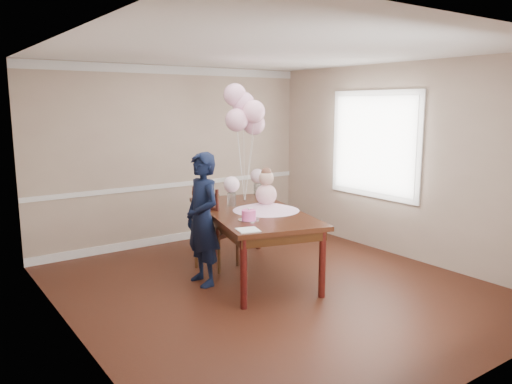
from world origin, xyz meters
name	(u,v)px	position (x,y,z in m)	size (l,w,h in m)	color
floor	(273,287)	(0.00, 0.00, 0.00)	(4.50, 5.00, 0.00)	black
ceiling	(275,51)	(0.00, 0.00, 2.70)	(4.50, 5.00, 0.02)	white
wall_back	(175,156)	(0.00, 2.50, 1.35)	(4.50, 0.02, 2.70)	tan
wall_front	(482,213)	(0.00, -2.50, 1.35)	(4.50, 0.02, 2.70)	tan
wall_left	(70,195)	(-2.25, 0.00, 1.35)	(0.02, 5.00, 2.70)	tan
wall_right	(402,161)	(2.25, 0.00, 1.35)	(0.02, 5.00, 2.70)	tan
chair_rail_trim	(176,185)	(0.00, 2.49, 0.90)	(4.50, 0.02, 0.07)	white
crown_molding	(173,70)	(0.00, 2.49, 2.63)	(4.50, 0.02, 0.12)	silver
baseboard_trim	(178,237)	(0.00, 2.49, 0.06)	(4.50, 0.02, 0.12)	white
window_frame	(374,144)	(2.23, 0.50, 1.55)	(0.02, 1.66, 1.56)	white
window_blinds	(373,145)	(2.21, 0.50, 1.55)	(0.01, 1.50, 1.40)	silver
dining_table_top	(252,212)	(0.09, 0.55, 0.80)	(1.10, 2.20, 0.05)	black
table_apron	(252,219)	(0.09, 0.55, 0.71)	(0.99, 2.09, 0.11)	black
table_leg_fl	(244,274)	(-0.62, -0.30, 0.38)	(0.08, 0.08, 0.77)	black
table_leg_fr	(322,264)	(0.27, -0.54, 0.38)	(0.08, 0.08, 0.77)	black
table_leg_bl	(198,229)	(-0.10, 1.65, 0.38)	(0.08, 0.08, 0.77)	black
table_leg_br	(258,223)	(0.79, 1.41, 0.38)	(0.08, 0.08, 0.77)	black
baby_skirt	(266,206)	(0.23, 0.46, 0.88)	(0.84, 0.84, 0.11)	#E7AACE
baby_torso	(266,195)	(0.23, 0.46, 1.02)	(0.26, 0.26, 0.26)	#EE96C6
baby_head	(266,178)	(0.23, 0.46, 1.23)	(0.19, 0.19, 0.19)	#CBA08C
baby_hair	(266,173)	(0.23, 0.46, 1.30)	(0.13, 0.13, 0.13)	brown
cake_platter	(249,220)	(-0.26, 0.13, 0.83)	(0.24, 0.24, 0.01)	#BCBCC1
birthday_cake	(249,215)	(-0.26, 0.13, 0.89)	(0.16, 0.16, 0.11)	#FF50AF
cake_flower_a	(249,209)	(-0.26, 0.13, 0.96)	(0.03, 0.03, 0.03)	silver
cake_flower_b	(251,208)	(-0.22, 0.14, 0.96)	(0.03, 0.03, 0.03)	silver
rose_vase_near	(232,200)	(0.01, 0.91, 0.91)	(0.11, 0.11, 0.18)	silver
roses_near	(232,184)	(0.01, 0.91, 1.11)	(0.21, 0.21, 0.21)	white
rose_vase_far	(257,189)	(0.73, 1.34, 0.91)	(0.11, 0.11, 0.18)	silver
roses_far	(257,176)	(0.73, 1.34, 1.11)	(0.21, 0.21, 0.21)	silver
napkin	(248,230)	(-0.53, -0.25, 0.83)	(0.22, 0.22, 0.01)	white
balloon_weight	(245,200)	(0.35, 1.11, 0.84)	(0.04, 0.04, 0.02)	silver
balloon_a	(237,120)	(0.24, 1.14, 1.92)	(0.31, 0.31, 0.31)	#EEA8C1
balloon_b	(254,112)	(0.44, 1.03, 2.03)	(0.31, 0.31, 0.31)	#FFB4CD
balloon_c	(243,103)	(0.40, 1.21, 2.14)	(0.31, 0.31, 0.31)	#E09FBF
balloon_d	(235,95)	(0.30, 1.26, 2.25)	(0.31, 0.31, 0.31)	#E9A5C2
balloon_e	(254,124)	(0.53, 1.15, 1.87)	(0.31, 0.31, 0.31)	#DE9DB7
balloon_ribbon_a	(241,167)	(0.30, 1.12, 1.30)	(0.00, 0.00, 0.92)	silver
balloon_ribbon_b	(249,163)	(0.39, 1.07, 1.35)	(0.00, 0.00, 1.03)	silver
balloon_ribbon_c	(244,158)	(0.37, 1.16, 1.41)	(0.00, 0.00, 1.14)	silver
balloon_ribbon_d	(240,154)	(0.32, 1.18, 1.46)	(0.00, 0.00, 1.25)	white
balloon_ribbon_e	(249,168)	(0.44, 1.13, 1.27)	(0.00, 0.00, 0.87)	white
dining_chair_seat	(217,232)	(-0.15, 1.04, 0.48)	(0.47, 0.47, 0.05)	#37180F
chair_leg_fl	(219,256)	(-0.26, 0.79, 0.23)	(0.04, 0.04, 0.46)	#371F0F
chair_leg_fr	(237,249)	(0.10, 0.92, 0.23)	(0.04, 0.04, 0.46)	#33180D
chair_leg_bl	(196,251)	(-0.39, 1.15, 0.23)	(0.04, 0.04, 0.46)	#3C2110
chair_leg_br	(215,244)	(-0.03, 1.28, 0.23)	(0.04, 0.04, 0.46)	#3B1410
chair_back_post_l	(217,213)	(-0.28, 0.78, 0.79)	(0.04, 0.04, 0.60)	#36130E
chair_back_post_r	(194,209)	(-0.41, 1.15, 0.79)	(0.04, 0.04, 0.60)	#38190F
chair_slat_low	(206,221)	(-0.35, 0.97, 0.66)	(0.03, 0.43, 0.05)	black
chair_slat_mid	(206,208)	(-0.35, 0.97, 0.84)	(0.03, 0.43, 0.05)	#3C1510
chair_slat_top	(205,195)	(-0.35, 0.97, 1.01)	(0.03, 0.43, 0.05)	#321A0D
woman	(203,219)	(-0.60, 0.60, 0.79)	(0.58, 0.38, 1.58)	black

